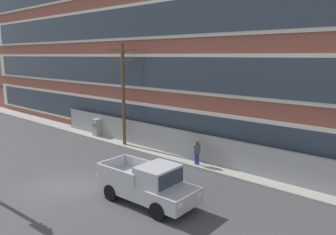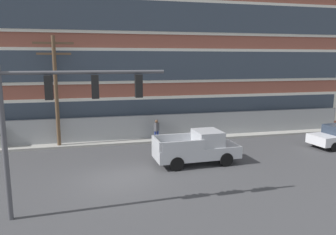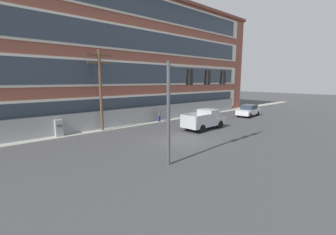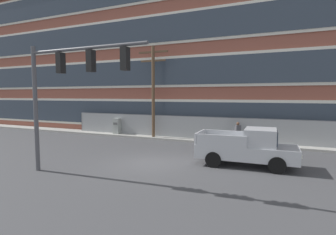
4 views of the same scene
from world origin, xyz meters
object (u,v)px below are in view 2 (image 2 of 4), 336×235
traffic_signal_mast (59,106)px  utility_pole_near_corner (56,86)px  pickup_truck_silver (198,148)px  pedestrian_near_cabinet (157,129)px  electrical_cabinet (0,139)px

traffic_signal_mast → utility_pole_near_corner: (-1.08, 10.55, -0.05)m
traffic_signal_mast → pickup_truck_silver: (7.21, 4.87, -3.40)m
pickup_truck_silver → pedestrian_near_cabinet: size_ratio=2.99×
utility_pole_near_corner → pedestrian_near_cabinet: utility_pole_near_corner is taller
traffic_signal_mast → utility_pole_near_corner: utility_pole_near_corner is taller
traffic_signal_mast → utility_pole_near_corner: bearing=95.8°
utility_pole_near_corner → electrical_cabinet: (-3.82, 0.26, -3.50)m
utility_pole_near_corner → pedestrian_near_cabinet: (6.92, -0.13, -3.31)m
electrical_cabinet → pedestrian_near_cabinet: pedestrian_near_cabinet is taller
utility_pole_near_corner → electrical_cabinet: bearing=176.2°
traffic_signal_mast → pedestrian_near_cabinet: bearing=60.7°
utility_pole_near_corner → pickup_truck_silver: bearing=-34.5°
electrical_cabinet → pedestrian_near_cabinet: bearing=-2.1°
pickup_truck_silver → utility_pole_near_corner: utility_pole_near_corner is taller
electrical_cabinet → pedestrian_near_cabinet: 10.75m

